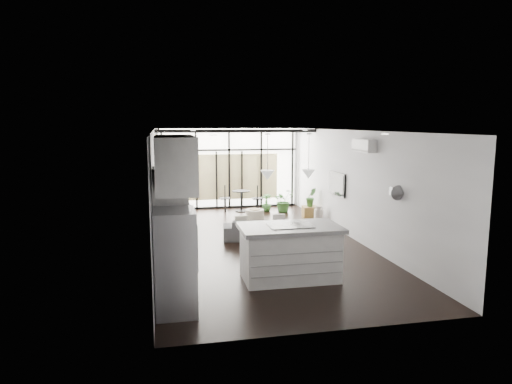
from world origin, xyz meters
name	(u,v)px	position (x,y,z in m)	size (l,w,h in m)	color
floor	(258,243)	(0.00, 0.00, 0.00)	(5.00, 10.00, 0.00)	black
ceiling	(259,131)	(0.00, 0.00, 2.80)	(5.00, 10.00, 0.00)	silver
wall_left	(155,191)	(-2.50, 0.00, 1.40)	(0.02, 10.00, 2.80)	silver
wall_right	(353,185)	(2.50, 0.00, 1.40)	(0.02, 10.00, 2.80)	silver
wall_back	(229,168)	(0.00, 5.00, 1.40)	(5.00, 0.02, 2.80)	silver
wall_front	(333,237)	(0.00, -5.00, 1.40)	(5.00, 0.02, 2.80)	silver
glazing	(229,169)	(0.00, 4.88, 1.40)	(5.00, 0.20, 2.80)	black
skylight	(233,129)	(0.00, 4.00, 2.77)	(4.70, 1.90, 0.06)	silver
neighbour_building	(229,177)	(0.00, 4.95, 1.10)	(3.50, 0.02, 1.60)	#E7E292
island	(290,252)	(0.03, -2.71, 0.52)	(1.92, 1.14, 1.05)	white
cooktop	(290,225)	(0.03, -2.71, 1.05)	(0.83, 0.55, 0.01)	black
fridge	(175,262)	(-2.16, -3.85, 0.83)	(0.64, 0.80, 1.65)	#A4A4A9
appliance_column	(172,233)	(-2.20, -3.15, 1.12)	(0.58, 0.61, 2.25)	white
upper_cabinets	(175,163)	(-2.12, -3.50, 2.35)	(0.62, 1.75, 0.86)	white
pendant_left	(267,175)	(-0.40, -2.65, 2.02)	(0.26, 0.26, 0.18)	silver
pendant_right	(308,174)	(0.40, -2.65, 2.02)	(0.26, 0.26, 0.18)	silver
sofa	(259,225)	(0.09, 0.40, 0.36)	(1.83, 0.53, 0.71)	#535255
console_bench	(270,233)	(0.30, -0.02, 0.23)	(1.46, 0.37, 0.47)	brown
pouf	(255,217)	(0.34, 2.12, 0.22)	(0.55, 0.55, 0.44)	beige
crate	(311,212)	(2.25, 2.59, 0.19)	(0.50, 0.50, 0.38)	brown
plant_tall	(284,203)	(1.68, 3.78, 0.30)	(0.70, 0.78, 0.61)	#316128
plant_med	(266,206)	(1.14, 3.99, 0.17)	(0.33, 0.60, 0.33)	#316128
plant_crate	(311,202)	(2.25, 2.59, 0.51)	(0.33, 0.60, 0.26)	#316128
milk_can	(319,214)	(2.25, 1.88, 0.26)	(0.27, 0.27, 0.53)	beige
bistro_set	(241,201)	(0.29, 4.14, 0.37)	(1.53, 0.61, 0.73)	black
tv	(337,184)	(2.46, 1.00, 1.30)	(0.05, 1.10, 0.65)	black
ac_unit	(364,146)	(2.38, -0.80, 2.45)	(0.22, 0.90, 0.30)	silver
framed_art	(156,187)	(-2.47, -0.50, 1.55)	(0.04, 0.70, 0.90)	black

